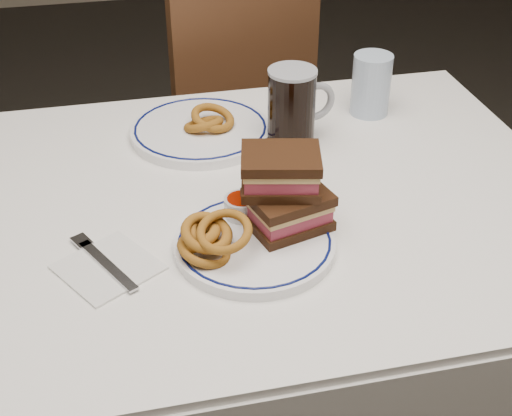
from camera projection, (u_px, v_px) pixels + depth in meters
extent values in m
cube|color=silver|center=(214.00, 207.00, 1.23)|extent=(1.26, 0.86, 0.03)
cylinder|color=#492B17|center=(405.00, 232.00, 1.82)|extent=(0.06, 0.06, 0.71)
cube|color=silver|center=(183.00, 135.00, 1.63)|extent=(1.26, 0.01, 0.17)
cube|color=#492B17|center=(217.00, 126.00, 2.13)|extent=(0.53, 0.53, 0.04)
cylinder|color=#492B17|center=(242.00, 151.00, 2.46)|extent=(0.04, 0.04, 0.41)
cylinder|color=#492B17|center=(298.00, 201.00, 2.20)|extent=(0.04, 0.04, 0.41)
cylinder|color=#492B17|center=(145.00, 178.00, 2.32)|extent=(0.04, 0.04, 0.41)
cylinder|color=#492B17|center=(192.00, 235.00, 2.06)|extent=(0.04, 0.04, 0.41)
cube|color=#492B17|center=(247.00, 70.00, 1.86)|extent=(0.41, 0.15, 0.46)
cylinder|color=white|center=(255.00, 244.00, 1.11)|extent=(0.25, 0.25, 0.02)
torus|color=#0A134F|center=(255.00, 240.00, 1.10)|extent=(0.24, 0.24, 0.00)
cube|color=black|center=(288.00, 221.00, 1.13)|extent=(0.14, 0.12, 0.02)
cube|color=#A83043|center=(288.00, 212.00, 1.12)|extent=(0.13, 0.11, 0.02)
cube|color=tan|center=(289.00, 204.00, 1.11)|extent=(0.13, 0.12, 0.01)
cube|color=black|center=(289.00, 197.00, 1.10)|extent=(0.14, 0.12, 0.02)
cube|color=black|center=(280.00, 184.00, 1.10)|extent=(0.14, 0.12, 0.02)
cube|color=#A83043|center=(281.00, 174.00, 1.09)|extent=(0.13, 0.11, 0.02)
cube|color=tan|center=(281.00, 166.00, 1.08)|extent=(0.13, 0.11, 0.01)
cube|color=black|center=(281.00, 158.00, 1.08)|extent=(0.14, 0.12, 0.02)
torus|color=brown|center=(205.00, 251.00, 1.07)|extent=(0.08, 0.08, 0.04)
torus|color=brown|center=(199.00, 238.00, 1.07)|extent=(0.08, 0.07, 0.06)
torus|color=brown|center=(211.00, 232.00, 1.08)|extent=(0.08, 0.07, 0.05)
torus|color=brown|center=(206.00, 233.00, 1.06)|extent=(0.08, 0.08, 0.05)
torus|color=brown|center=(224.00, 232.00, 1.04)|extent=(0.09, 0.08, 0.05)
cylinder|color=silver|center=(241.00, 207.00, 1.15)|extent=(0.06, 0.06, 0.03)
cylinder|color=#8C1502|center=(241.00, 201.00, 1.14)|extent=(0.05, 0.05, 0.01)
cylinder|color=black|center=(291.00, 109.00, 1.35)|extent=(0.09, 0.09, 0.15)
cylinder|color=#999EA7|center=(293.00, 71.00, 1.30)|extent=(0.09, 0.09, 0.01)
torus|color=#999EA7|center=(316.00, 101.00, 1.36)|extent=(0.08, 0.03, 0.08)
cylinder|color=#ACC1DE|center=(371.00, 85.00, 1.47)|extent=(0.08, 0.08, 0.13)
cylinder|color=white|center=(201.00, 131.00, 1.41)|extent=(0.28, 0.28, 0.02)
torus|color=#0A134F|center=(200.00, 127.00, 1.41)|extent=(0.26, 0.26, 0.01)
torus|color=brown|center=(204.00, 124.00, 1.40)|extent=(0.09, 0.08, 0.05)
torus|color=brown|center=(213.00, 118.00, 1.40)|extent=(0.09, 0.09, 0.05)
cube|color=silver|center=(108.00, 267.00, 1.07)|extent=(0.18, 0.18, 0.00)
cube|color=#B4B4B9|center=(108.00, 265.00, 1.07)|extent=(0.08, 0.14, 0.00)
cube|color=#B4B4B9|center=(82.00, 241.00, 1.12)|extent=(0.04, 0.04, 0.00)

